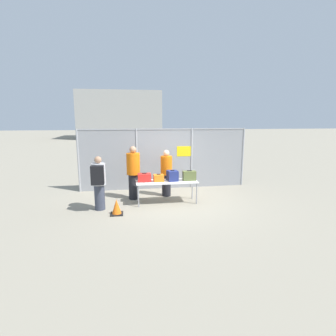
% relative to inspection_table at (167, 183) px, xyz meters
% --- Properties ---
extents(ground_plane, '(120.00, 120.00, 0.00)m').
position_rel_inspection_table_xyz_m(ground_plane, '(0.20, -0.07, -0.67)').
color(ground_plane, gray).
extents(fence_section, '(6.57, 0.07, 2.37)m').
position_rel_inspection_table_xyz_m(fence_section, '(0.21, 1.84, 0.57)').
color(fence_section, '#9EA0A5').
rests_on(fence_section, ground_plane).
extents(inspection_table, '(1.99, 0.70, 0.73)m').
position_rel_inspection_table_xyz_m(inspection_table, '(0.00, 0.00, 0.00)').
color(inspection_table, silver).
rests_on(inspection_table, ground_plane).
extents(suitcase_red, '(0.43, 0.30, 0.28)m').
position_rel_inspection_table_xyz_m(suitcase_red, '(-0.72, 0.09, 0.18)').
color(suitcase_red, red).
rests_on(suitcase_red, inspection_table).
extents(suitcase_orange, '(0.33, 0.26, 0.25)m').
position_rel_inspection_table_xyz_m(suitcase_orange, '(-0.26, 0.04, 0.17)').
color(suitcase_orange, orange).
rests_on(suitcase_orange, inspection_table).
extents(suitcase_navy, '(0.37, 0.39, 0.36)m').
position_rel_inspection_table_xyz_m(suitcase_navy, '(0.20, 0.05, 0.22)').
color(suitcase_navy, navy).
rests_on(suitcase_navy, inspection_table).
extents(suitcase_olive, '(0.43, 0.22, 0.34)m').
position_rel_inspection_table_xyz_m(suitcase_olive, '(0.76, 0.02, 0.21)').
color(suitcase_olive, '#566033').
rests_on(suitcase_olive, inspection_table).
extents(traveler_hooded, '(0.41, 0.63, 1.64)m').
position_rel_inspection_table_xyz_m(traveler_hooded, '(-2.11, -0.39, 0.23)').
color(traveler_hooded, '#383D4C').
rests_on(traveler_hooded, ground_plane).
extents(security_worker_near, '(0.41, 0.41, 1.66)m').
position_rel_inspection_table_xyz_m(security_worker_near, '(0.11, 0.79, 0.18)').
color(security_worker_near, black).
rests_on(security_worker_near, ground_plane).
extents(security_worker_far, '(0.45, 0.45, 1.83)m').
position_rel_inspection_table_xyz_m(security_worker_far, '(-1.05, 0.61, 0.27)').
color(security_worker_far, black).
rests_on(security_worker_far, ground_plane).
extents(utility_trailer, '(3.78, 2.18, 0.68)m').
position_rel_inspection_table_xyz_m(utility_trailer, '(1.32, 4.50, -0.27)').
color(utility_trailer, '#4C6B47').
rests_on(utility_trailer, ground_plane).
extents(distant_hangar, '(11.32, 8.31, 6.47)m').
position_rel_inspection_table_xyz_m(distant_hangar, '(-2.05, 31.52, 2.57)').
color(distant_hangar, '#999993').
rests_on(distant_hangar, ground_plane).
extents(traffic_cone, '(0.36, 0.36, 0.45)m').
position_rel_inspection_table_xyz_m(traffic_cone, '(-1.60, -0.85, -0.47)').
color(traffic_cone, black).
rests_on(traffic_cone, ground_plane).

